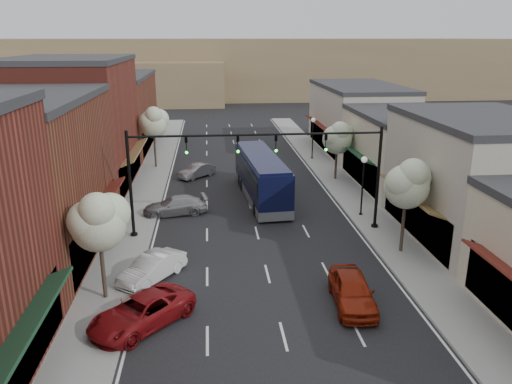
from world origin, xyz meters
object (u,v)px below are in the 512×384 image
object	(u,v)px
signal_mast_left	(168,168)
parked_car_c	(175,206)
tree_right_far	(338,137)
lamp_post_far	(313,131)
coach_bus	(261,176)
parked_car_e	(197,171)
lamp_post_near	(363,176)
red_hatchback	(352,290)
parked_car_b	(152,268)
signal_mast_right	(343,163)
tree_left_near	(99,220)
parked_car_a	(142,312)
tree_left_far	(154,122)
tree_right_near	(408,182)

from	to	relation	value
signal_mast_left	parked_car_c	world-z (taller)	signal_mast_left
tree_right_far	lamp_post_far	world-z (taller)	tree_right_far
coach_bus	tree_right_far	bearing A→B (deg)	27.69
tree_right_far	parked_car_c	bearing A→B (deg)	-150.86
coach_bus	parked_car_e	size ratio (longest dim) A/B	3.15
lamp_post_near	parked_car_c	xyz separation A→B (m)	(-13.38, 1.68, -2.34)
tree_right_far	lamp_post_near	xyz separation A→B (m)	(-0.55, -9.44, -0.99)
red_hatchback	parked_car_b	distance (m)	10.51
red_hatchback	parked_car_b	size ratio (longest dim) A/B	1.10
signal_mast_right	lamp_post_near	bearing A→B (deg)	48.95
signal_mast_right	parked_car_b	distance (m)	13.85
lamp_post_far	red_hatchback	distance (m)	30.03
tree_left_near	parked_car_a	xyz separation A→B (m)	(2.05, -2.50, -3.52)
signal_mast_left	parked_car_b	bearing A→B (deg)	-95.46
signal_mast_right	tree_right_far	size ratio (longest dim) A/B	1.51
lamp_post_far	parked_car_c	world-z (taller)	lamp_post_far
signal_mast_left	parked_car_b	xyz separation A→B (m)	(-0.58, -6.06, -3.94)
tree_left_far	lamp_post_near	distance (m)	22.33
tree_right_near	parked_car_e	xyz separation A→B (m)	(-12.55, 18.23, -3.83)
tree_right_near	coach_bus	distance (m)	13.78
signal_mast_left	parked_car_e	xyz separation A→B (m)	(1.42, 14.17, -4.00)
tree_right_near	tree_left_far	size ratio (longest dim) A/B	0.97
parked_car_a	parked_car_e	bearing A→B (deg)	129.21
lamp_post_far	parked_car_b	bearing A→B (deg)	-118.25
signal_mast_right	tree_right_near	xyz separation A→B (m)	(2.73, -4.05, -0.17)
signal_mast_left	coach_bus	distance (m)	10.30
lamp_post_far	parked_car_e	bearing A→B (deg)	-154.09
signal_mast_left	tree_left_far	xyz separation A→B (m)	(-2.63, 17.95, -0.02)
tree_right_far	red_hatchback	distance (m)	22.33
tree_left_near	lamp_post_far	distance (m)	32.35
signal_mast_left	lamp_post_far	bearing A→B (deg)	56.14
tree_right_near	tree_left_near	world-z (taller)	tree_right_near
parked_car_a	parked_car_e	world-z (taller)	parked_car_a
tree_left_near	parked_car_a	distance (m)	4.78
lamp_post_near	red_hatchback	xyz separation A→B (m)	(-4.12, -12.16, -2.22)
tree_right_near	lamp_post_near	size ratio (longest dim) A/B	1.34
tree_right_far	tree_right_near	bearing A→B (deg)	-90.00
signal_mast_right	parked_car_b	xyz separation A→B (m)	(-11.82, -6.06, -3.94)
tree_left_near	parked_car_c	size ratio (longest dim) A/B	1.23
tree_left_far	parked_car_e	world-z (taller)	tree_left_far
coach_bus	parked_car_b	distance (m)	15.28
tree_right_near	parked_car_c	size ratio (longest dim) A/B	1.29
tree_left_far	red_hatchback	size ratio (longest dim) A/B	1.33
lamp_post_near	parked_car_c	distance (m)	13.69
red_hatchback	parked_car_b	xyz separation A→B (m)	(-9.88, 3.60, -0.10)
tree_right_far	tree_left_far	distance (m)	17.66
tree_left_near	lamp_post_near	distance (m)	19.25
parked_car_b	signal_mast_right	bearing A→B (deg)	63.74
signal_mast_right	tree_left_near	bearing A→B (deg)	-149.86
signal_mast_left	coach_bus	xyz separation A→B (m)	(6.67, 7.35, -2.76)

